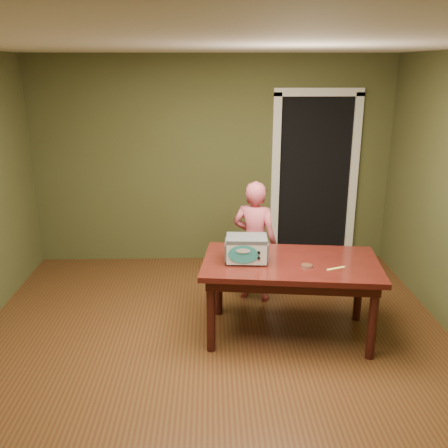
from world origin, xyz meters
name	(u,v)px	position (x,y,z in m)	size (l,w,h in m)	color
floor	(215,364)	(0.00, 0.00, 0.00)	(5.00, 5.00, 0.00)	#563618
room_shell	(214,169)	(0.00, 0.00, 1.71)	(4.52, 5.02, 2.61)	#464C28
doorway	(310,175)	(1.30, 2.78, 1.06)	(1.10, 0.66, 2.25)	black
dining_table	(290,271)	(0.70, 0.49, 0.65)	(1.69, 1.08, 0.75)	#3C110D
toy_oven	(246,248)	(0.30, 0.49, 0.88)	(0.40, 0.29, 0.24)	#4C4F54
baking_pan	(307,266)	(0.82, 0.35, 0.76)	(0.10, 0.10, 0.02)	silver
spatula	(336,268)	(1.07, 0.30, 0.75)	(0.18, 0.03, 0.01)	#EEE067
child	(255,241)	(0.44, 1.28, 0.66)	(0.48, 0.32, 1.32)	#CC5467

